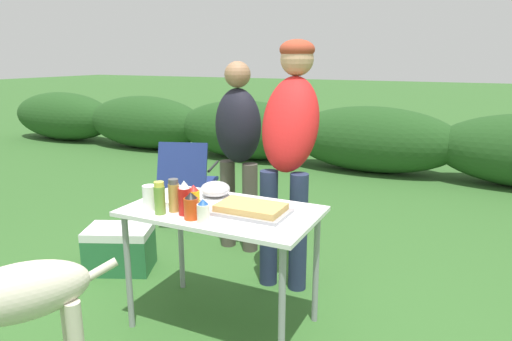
{
  "coord_description": "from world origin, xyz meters",
  "views": [
    {
      "loc": [
        1.25,
        -2.16,
        1.59
      ],
      "look_at": [
        0.04,
        0.37,
        0.89
      ],
      "focal_mm": 32.0,
      "sensor_mm": 36.0,
      "label": 1
    }
  ],
  "objects_px": {
    "relish_jar": "(160,198)",
    "cooler_box": "(120,249)",
    "standing_person_with_beanie": "(238,141)",
    "camp_chair_green_behind_table": "(188,178)",
    "food_tray": "(251,210)",
    "mustard_bottle": "(194,199)",
    "paper_cup_stack": "(150,198)",
    "ketchup_bottle": "(185,198)",
    "standing_person_in_olive_jacket": "(290,136)",
    "folding_table": "(222,222)",
    "hot_sauce_bottle": "(191,206)",
    "mayo_bottle": "(203,211)",
    "plate_stack": "(182,200)",
    "mixing_bowl": "(215,189)",
    "dog": "(8,305)",
    "spice_jar": "(174,196)"
  },
  "relations": [
    {
      "from": "relish_jar",
      "to": "cooler_box",
      "type": "relative_size",
      "value": 0.33
    },
    {
      "from": "standing_person_with_beanie",
      "to": "camp_chair_green_behind_table",
      "type": "relative_size",
      "value": 1.88
    },
    {
      "from": "food_tray",
      "to": "mustard_bottle",
      "type": "bearing_deg",
      "value": -164.09
    },
    {
      "from": "paper_cup_stack",
      "to": "ketchup_bottle",
      "type": "distance_m",
      "value": 0.23
    },
    {
      "from": "standing_person_in_olive_jacket",
      "to": "cooler_box",
      "type": "height_order",
      "value": "standing_person_in_olive_jacket"
    },
    {
      "from": "folding_table",
      "to": "hot_sauce_bottle",
      "type": "relative_size",
      "value": 7.28
    },
    {
      "from": "mayo_bottle",
      "to": "ketchup_bottle",
      "type": "height_order",
      "value": "ketchup_bottle"
    },
    {
      "from": "mustard_bottle",
      "to": "camp_chair_green_behind_table",
      "type": "height_order",
      "value": "mustard_bottle"
    },
    {
      "from": "standing_person_in_olive_jacket",
      "to": "plate_stack",
      "type": "bearing_deg",
      "value": -123.72
    },
    {
      "from": "standing_person_in_olive_jacket",
      "to": "mixing_bowl",
      "type": "bearing_deg",
      "value": -123.47
    },
    {
      "from": "plate_stack",
      "to": "mayo_bottle",
      "type": "bearing_deg",
      "value": -38.24
    },
    {
      "from": "dog",
      "to": "cooler_box",
      "type": "bearing_deg",
      "value": -32.7
    },
    {
      "from": "cooler_box",
      "to": "mayo_bottle",
      "type": "bearing_deg",
      "value": -49.2
    },
    {
      "from": "dog",
      "to": "paper_cup_stack",
      "type": "bearing_deg",
      "value": -64.38
    },
    {
      "from": "mustard_bottle",
      "to": "ketchup_bottle",
      "type": "relative_size",
      "value": 0.79
    },
    {
      "from": "ketchup_bottle",
      "to": "camp_chair_green_behind_table",
      "type": "bearing_deg",
      "value": 123.76
    },
    {
      "from": "dog",
      "to": "hot_sauce_bottle",
      "type": "bearing_deg",
      "value": -83.89
    },
    {
      "from": "food_tray",
      "to": "paper_cup_stack",
      "type": "xyz_separation_m",
      "value": [
        -0.56,
        -0.18,
        0.04
      ]
    },
    {
      "from": "folding_table",
      "to": "plate_stack",
      "type": "xyz_separation_m",
      "value": [
        -0.28,
        0.0,
        0.09
      ]
    },
    {
      "from": "spice_jar",
      "to": "standing_person_in_olive_jacket",
      "type": "relative_size",
      "value": 0.11
    },
    {
      "from": "spice_jar",
      "to": "dog",
      "type": "bearing_deg",
      "value": -106.16
    },
    {
      "from": "paper_cup_stack",
      "to": "camp_chair_green_behind_table",
      "type": "height_order",
      "value": "paper_cup_stack"
    },
    {
      "from": "relish_jar",
      "to": "camp_chair_green_behind_table",
      "type": "distance_m",
      "value": 1.85
    },
    {
      "from": "hot_sauce_bottle",
      "to": "cooler_box",
      "type": "xyz_separation_m",
      "value": [
        -1.01,
        0.51,
        -0.64
      ]
    },
    {
      "from": "ketchup_bottle",
      "to": "camp_chair_green_behind_table",
      "type": "xyz_separation_m",
      "value": [
        -1.02,
        1.53,
        -0.36
      ]
    },
    {
      "from": "folding_table",
      "to": "mixing_bowl",
      "type": "bearing_deg",
      "value": 129.06
    },
    {
      "from": "food_tray",
      "to": "hot_sauce_bottle",
      "type": "bearing_deg",
      "value": -140.31
    },
    {
      "from": "camp_chair_green_behind_table",
      "to": "folding_table",
      "type": "bearing_deg",
      "value": -67.95
    },
    {
      "from": "mayo_bottle",
      "to": "relish_jar",
      "type": "bearing_deg",
      "value": 177.06
    },
    {
      "from": "mustard_bottle",
      "to": "dog",
      "type": "distance_m",
      "value": 1.03
    },
    {
      "from": "plate_stack",
      "to": "ketchup_bottle",
      "type": "distance_m",
      "value": 0.23
    },
    {
      "from": "standing_person_in_olive_jacket",
      "to": "camp_chair_green_behind_table",
      "type": "distance_m",
      "value": 1.56
    },
    {
      "from": "plate_stack",
      "to": "hot_sauce_bottle",
      "type": "height_order",
      "value": "hot_sauce_bottle"
    },
    {
      "from": "food_tray",
      "to": "camp_chair_green_behind_table",
      "type": "height_order",
      "value": "camp_chair_green_behind_table"
    },
    {
      "from": "folding_table",
      "to": "plate_stack",
      "type": "bearing_deg",
      "value": 179.89
    },
    {
      "from": "relish_jar",
      "to": "cooler_box",
      "type": "distance_m",
      "value": 1.17
    },
    {
      "from": "food_tray",
      "to": "relish_jar",
      "type": "xyz_separation_m",
      "value": [
        -0.46,
        -0.21,
        0.06
      ]
    },
    {
      "from": "mixing_bowl",
      "to": "mustard_bottle",
      "type": "xyz_separation_m",
      "value": [
        0.03,
        -0.29,
        0.03
      ]
    },
    {
      "from": "folding_table",
      "to": "ketchup_bottle",
      "type": "relative_size",
      "value": 5.62
    },
    {
      "from": "spice_jar",
      "to": "cooler_box",
      "type": "relative_size",
      "value": 0.33
    },
    {
      "from": "hot_sauce_bottle",
      "to": "standing_person_with_beanie",
      "type": "relative_size",
      "value": 0.1
    },
    {
      "from": "ketchup_bottle",
      "to": "standing_person_in_olive_jacket",
      "type": "xyz_separation_m",
      "value": [
        0.27,
        0.89,
        0.23
      ]
    },
    {
      "from": "spice_jar",
      "to": "relish_jar",
      "type": "relative_size",
      "value": 1.02
    },
    {
      "from": "mayo_bottle",
      "to": "camp_chair_green_behind_table",
      "type": "height_order",
      "value": "mayo_bottle"
    },
    {
      "from": "plate_stack",
      "to": "dog",
      "type": "xyz_separation_m",
      "value": [
        -0.21,
        -1.03,
        -0.21
      ]
    },
    {
      "from": "mixing_bowl",
      "to": "mustard_bottle",
      "type": "height_order",
      "value": "mustard_bottle"
    },
    {
      "from": "folding_table",
      "to": "mayo_bottle",
      "type": "distance_m",
      "value": 0.27
    },
    {
      "from": "mayo_bottle",
      "to": "camp_chair_green_behind_table",
      "type": "bearing_deg",
      "value": 126.57
    },
    {
      "from": "standing_person_with_beanie",
      "to": "cooler_box",
      "type": "bearing_deg",
      "value": -125.43
    },
    {
      "from": "hot_sauce_bottle",
      "to": "camp_chair_green_behind_table",
      "type": "relative_size",
      "value": 0.18
    }
  ]
}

